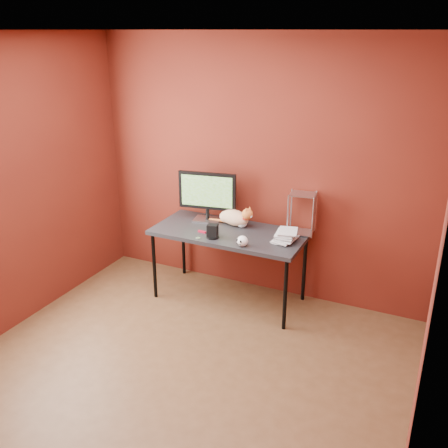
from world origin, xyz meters
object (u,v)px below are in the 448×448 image
at_px(desk, 229,236).
at_px(cat, 235,217).
at_px(book_stack, 280,180).
at_px(skull_mug, 242,241).
at_px(monitor, 207,194).
at_px(speaker, 213,232).

xyz_separation_m(desk, cat, (-0.02, 0.17, 0.13)).
distance_m(desk, book_stack, 0.80).
bearing_deg(skull_mug, desk, 155.88).
relative_size(cat, book_stack, 0.43).
relative_size(monitor, skull_mug, 5.32).
height_order(monitor, book_stack, book_stack).
relative_size(cat, skull_mug, 4.49).
bearing_deg(book_stack, skull_mug, -128.53).
height_order(cat, speaker, cat).
height_order(monitor, skull_mug, monitor).
distance_m(cat, speaker, 0.40).
distance_m(desk, cat, 0.22).
bearing_deg(book_stack, monitor, 169.45).
xyz_separation_m(monitor, book_stack, (0.82, -0.15, 0.29)).
xyz_separation_m(cat, speaker, (-0.05, -0.39, -0.02)).
xyz_separation_m(desk, speaker, (-0.07, -0.22, 0.11)).
height_order(monitor, cat, monitor).
bearing_deg(skull_mug, speaker, -167.64).
height_order(monitor, speaker, monitor).
bearing_deg(monitor, book_stack, -20.37).
bearing_deg(cat, desk, -67.35).
relative_size(monitor, book_stack, 0.51).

